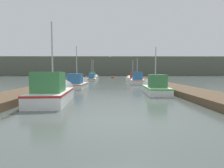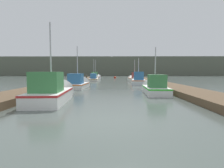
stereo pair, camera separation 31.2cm
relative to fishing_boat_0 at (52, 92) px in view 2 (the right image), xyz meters
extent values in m
plane|color=#47514C|center=(3.21, -4.11, -0.54)|extent=(200.00, 200.00, 0.00)
cube|color=brown|center=(-2.61, 11.89, -0.35)|extent=(2.58, 40.00, 0.39)
cube|color=brown|center=(9.03, 11.89, -0.35)|extent=(2.58, 40.00, 0.39)
cube|color=#565B4C|center=(3.21, 64.16, 3.12)|extent=(120.00, 16.00, 7.34)
cube|color=silver|center=(0.03, -0.45, -0.21)|extent=(2.02, 3.99, 0.66)
cube|color=red|center=(0.03, -0.45, 0.06)|extent=(2.05, 4.03, 0.10)
cone|color=silver|center=(-0.13, 1.90, -0.21)|extent=(1.72, 0.95, 1.66)
cube|color=#387A42|center=(0.06, -0.94, 0.63)|extent=(1.49, 1.62, 1.03)
cylinder|color=#B2B2B7|center=(0.01, -0.16, 1.98)|extent=(0.08, 0.08, 3.73)
cube|color=silver|center=(6.62, 3.16, -0.26)|extent=(1.69, 3.68, 0.57)
cube|color=green|center=(6.62, 3.16, -0.04)|extent=(1.72, 3.71, 0.10)
cone|color=silver|center=(6.72, 5.38, -0.26)|extent=(1.49, 0.88, 1.45)
cube|color=#387A42|center=(6.60, 2.71, 0.48)|extent=(1.24, 1.24, 0.91)
cylinder|color=#B2B2B7|center=(6.63, 3.44, 1.50)|extent=(0.08, 0.08, 2.96)
cube|color=silver|center=(-0.25, 7.79, -0.29)|extent=(1.95, 3.83, 0.50)
cube|color=#CB6329|center=(-0.25, 7.79, -0.10)|extent=(1.98, 3.86, 0.10)
cone|color=silver|center=(-0.15, 10.00, -0.29)|extent=(1.73, 0.76, 1.70)
cube|color=#2D6699|center=(-0.27, 7.32, 0.45)|extent=(1.39, 1.31, 1.00)
cylinder|color=#B2B2B7|center=(-0.24, 8.07, 1.84)|extent=(0.08, 0.08, 3.78)
cube|color=silver|center=(6.69, 12.80, -0.22)|extent=(2.01, 3.94, 0.64)
cube|color=#D46F37|center=(6.69, 12.80, 0.04)|extent=(2.05, 3.97, 0.10)
cone|color=silver|center=(6.92, 15.17, -0.22)|extent=(1.66, 1.10, 1.57)
cube|color=#2D6699|center=(6.64, 12.33, 0.61)|extent=(1.32, 1.42, 1.03)
cylinder|color=#B2B2B7|center=(6.72, 13.09, 1.50)|extent=(0.08, 0.08, 2.80)
cube|color=silver|center=(6.78, 17.49, -0.21)|extent=(1.71, 5.11, 0.67)
cube|color=#C66D3B|center=(6.78, 17.49, 0.06)|extent=(1.75, 5.14, 0.10)
cone|color=silver|center=(6.57, 20.53, -0.21)|extent=(1.37, 1.16, 1.30)
cube|color=#99332D|center=(6.83, 16.87, 0.57)|extent=(1.09, 2.08, 0.89)
cylinder|color=#B2B2B7|center=(6.76, 17.87, 1.54)|extent=(0.08, 0.08, 2.84)
cube|color=silver|center=(-0.20, 22.00, -0.32)|extent=(1.84, 5.23, 0.45)
cube|color=olive|center=(-0.20, 22.00, -0.15)|extent=(1.87, 5.26, 0.10)
cone|color=silver|center=(-0.34, 25.15, -0.32)|extent=(1.58, 1.21, 1.53)
cube|color=#2D6699|center=(-0.17, 21.35, 0.34)|extent=(1.09, 2.18, 0.87)
cylinder|color=#B2B2B7|center=(-0.22, 22.39, 1.64)|extent=(0.08, 0.08, 3.46)
cube|color=silver|center=(-0.40, 26.38, -0.23)|extent=(1.89, 4.44, 0.63)
cube|color=#974B21|center=(-0.40, 26.38, 0.03)|extent=(1.92, 4.48, 0.10)
cone|color=silver|center=(-0.16, 29.04, -0.23)|extent=(1.51, 1.13, 1.42)
cube|color=#387A42|center=(-0.45, 25.85, 0.57)|extent=(1.07, 1.89, 0.97)
cylinder|color=#B2B2B7|center=(-0.37, 26.71, 1.83)|extent=(0.08, 0.08, 3.48)
cylinder|color=#473523|center=(-1.46, 28.57, 0.13)|extent=(0.23, 0.23, 1.34)
cylinder|color=silver|center=(-1.46, 28.57, 0.82)|extent=(0.27, 0.27, 0.04)
cylinder|color=#473523|center=(7.99, 26.32, 0.12)|extent=(0.30, 0.30, 1.33)
cylinder|color=silver|center=(7.99, 26.32, 0.81)|extent=(0.35, 0.35, 0.04)
cylinder|color=#473523|center=(-1.52, 21.72, -0.01)|extent=(0.23, 0.23, 1.08)
cylinder|color=silver|center=(-1.52, 21.72, 0.55)|extent=(0.27, 0.27, 0.04)
sphere|color=red|center=(3.74, 33.42, -0.38)|extent=(0.60, 0.60, 0.60)
cylinder|color=black|center=(3.74, 33.42, 0.17)|extent=(0.06, 0.06, 0.50)
ellipsoid|color=white|center=(3.14, 19.87, 3.66)|extent=(0.31, 0.25, 0.12)
cube|color=gray|center=(3.08, 19.99, 3.68)|extent=(0.22, 0.30, 0.07)
cube|color=gray|center=(3.20, 19.75, 3.68)|extent=(0.22, 0.30, 0.07)
camera|label=1|loc=(3.20, -9.84, 1.17)|focal=28.00mm
camera|label=2|loc=(3.52, -9.84, 1.17)|focal=28.00mm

